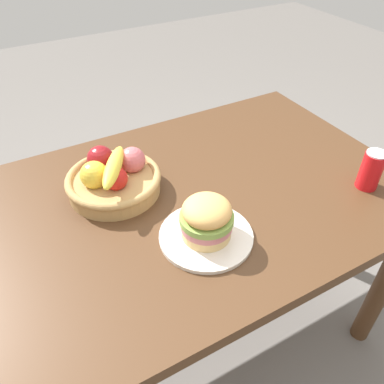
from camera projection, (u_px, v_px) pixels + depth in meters
name	position (u px, v px, depth m)	size (l,w,h in m)	color
ground_plane	(189.00, 328.00, 1.66)	(8.00, 8.00, 0.00)	slate
dining_table	(189.00, 219.00, 1.25)	(1.40, 0.90, 0.75)	#4C301C
plate	(206.00, 236.00, 1.05)	(0.26, 0.26, 0.01)	silver
sandwich	(207.00, 218.00, 1.00)	(0.14, 0.14, 0.12)	#E5BC75
soda_can	(371.00, 170.00, 1.18)	(0.07, 0.07, 0.13)	red
fruit_basket	(113.00, 178.00, 1.17)	(0.29, 0.29, 0.14)	tan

